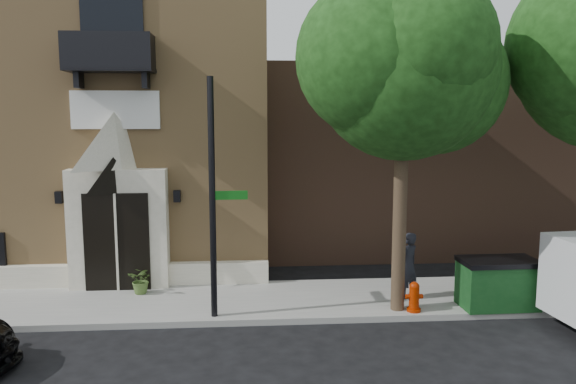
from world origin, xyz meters
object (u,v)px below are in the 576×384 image
at_px(street_sign, 213,198).
at_px(pedestrian_near, 408,265).
at_px(fire_hydrant, 414,297).
at_px(dumpster, 498,283).

distance_m(street_sign, pedestrian_near, 5.27).
relative_size(street_sign, fire_hydrant, 7.57).
bearing_deg(fire_hydrant, pedestrian_near, 82.52).
bearing_deg(street_sign, pedestrian_near, 9.77).
bearing_deg(pedestrian_near, dumpster, 122.15).
relative_size(street_sign, dumpster, 2.97).
bearing_deg(street_sign, fire_hydrant, -2.18).
bearing_deg(fire_hydrant, dumpster, 4.31).
height_order(fire_hydrant, dumpster, dumpster).
distance_m(fire_hydrant, dumpster, 2.12).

